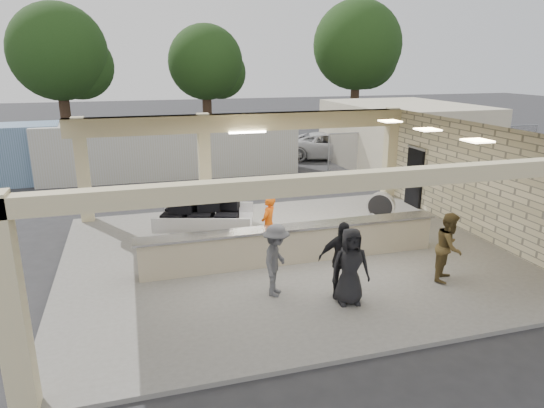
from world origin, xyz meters
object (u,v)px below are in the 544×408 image
object	(u,v)px
passenger_c	(276,260)
passenger_d	(350,266)
passenger_a	(449,247)
passenger_b	(342,260)
baggage_handler	(268,224)
container_white	(172,149)
luggage_cart	(204,215)
drum_fan	(381,206)
baggage_counter	(293,244)
car_white_a	(330,146)
car_white_b	(423,142)
car_dark	(275,141)

from	to	relation	value
passenger_c	passenger_d	xyz separation A→B (m)	(1.43, -0.83, 0.03)
passenger_a	passenger_b	bearing A→B (deg)	138.26
baggage_handler	container_white	world-z (taller)	container_white
luggage_cart	drum_fan	world-z (taller)	luggage_cart
baggage_counter	passenger_d	world-z (taller)	passenger_d
passenger_b	car_white_a	world-z (taller)	passenger_b
passenger_c	car_white_a	world-z (taller)	passenger_c
drum_fan	container_white	size ratio (longest dim) A/B	0.08
car_white_a	container_white	world-z (taller)	container_white
passenger_a	passenger_d	world-z (taller)	passenger_d
passenger_c	car_white_a	bearing A→B (deg)	3.88
passenger_b	car_white_b	xyz separation A→B (m)	(12.14, 15.34, -0.24)
drum_fan	container_white	bearing A→B (deg)	162.91
passenger_a	baggage_handler	bearing A→B (deg)	98.03
passenger_d	car_white_b	distance (m)	19.80
car_white_a	passenger_b	bearing A→B (deg)	174.13
passenger_d	baggage_counter	bearing A→B (deg)	108.51
baggage_counter	car_dark	xyz separation A→B (m)	(4.25, 15.71, 0.16)
car_white_b	passenger_b	bearing A→B (deg)	125.85
passenger_a	passenger_c	world-z (taller)	passenger_a
passenger_b	car_white_a	distance (m)	16.96
baggage_handler	car_white_a	size ratio (longest dim) A/B	0.32
baggage_counter	luggage_cart	world-z (taller)	luggage_cart
drum_fan	passenger_a	distance (m)	4.54
drum_fan	passenger_a	xyz separation A→B (m)	(-0.64, -4.48, 0.31)
passenger_d	luggage_cart	bearing A→B (deg)	127.70
baggage_counter	car_white_b	size ratio (longest dim) A/B	1.73
car_white_b	car_dark	distance (m)	8.67
car_white_a	car_white_b	size ratio (longest dim) A/B	1.07
passenger_a	car_white_b	distance (m)	17.86
luggage_cart	passenger_a	bearing A→B (deg)	-20.97
baggage_handler	passenger_b	xyz separation A→B (m)	(0.83, -3.03, 0.07)
passenger_d	container_white	xyz separation A→B (m)	(-2.50, 14.29, 0.31)
car_white_a	passenger_c	bearing A→B (deg)	169.21
baggage_counter	passenger_b	distance (m)	2.29
drum_fan	passenger_c	xyz separation A→B (m)	(-4.88, -4.08, 0.31)
container_white	passenger_b	bearing A→B (deg)	-79.24
car_dark	passenger_d	bearing A→B (deg)	-169.71
drum_fan	passenger_c	bearing A→B (deg)	-99.59
luggage_cart	container_white	world-z (taller)	container_white
passenger_c	car_white_b	xyz separation A→B (m)	(13.52, 14.85, -0.19)
luggage_cart	car_white_a	xyz separation A→B (m)	(8.85, 11.49, -0.23)
container_white	passenger_a	bearing A→B (deg)	-68.26
car_dark	container_white	distance (m)	7.50
baggage_counter	passenger_b	bearing A→B (deg)	-80.35
container_white	passenger_d	bearing A→B (deg)	-79.28
passenger_c	passenger_d	distance (m)	1.66
car_white_b	car_dark	size ratio (longest dim) A/B	1.06
passenger_a	car_dark	distance (m)	17.89
luggage_cart	container_white	size ratio (longest dim) A/B	0.26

